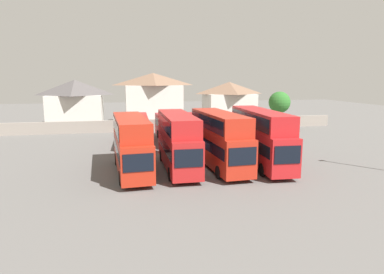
{
  "coord_description": "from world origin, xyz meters",
  "views": [
    {
      "loc": [
        -6.69,
        -28.94,
        8.1
      ],
      "look_at": [
        0.0,
        3.0,
        2.4
      ],
      "focal_mm": 31.7,
      "sensor_mm": 36.0,
      "label": 1
    }
  ],
  "objects_px": {
    "house_terrace_left": "(76,102)",
    "house_terrace_centre": "(154,98)",
    "bus_2": "(178,138)",
    "bus_4": "(261,135)",
    "bus_6": "(173,128)",
    "house_terrace_right": "(229,101)",
    "bus_5": "(137,129)",
    "bus_1": "(131,142)",
    "tree_left_of_lot": "(279,103)",
    "bus_3": "(220,137)",
    "bus_7": "(201,127)"
  },
  "relations": [
    {
      "from": "house_terrace_left",
      "to": "house_terrace_centre",
      "type": "height_order",
      "value": "house_terrace_centre"
    },
    {
      "from": "bus_2",
      "to": "bus_4",
      "type": "height_order",
      "value": "bus_4"
    },
    {
      "from": "bus_4",
      "to": "bus_6",
      "type": "bearing_deg",
      "value": -150.44
    },
    {
      "from": "house_terrace_right",
      "to": "bus_5",
      "type": "bearing_deg",
      "value": -132.99
    },
    {
      "from": "bus_4",
      "to": "bus_6",
      "type": "height_order",
      "value": "bus_4"
    },
    {
      "from": "bus_5",
      "to": "house_terrace_right",
      "type": "relative_size",
      "value": 1.23
    },
    {
      "from": "bus_5",
      "to": "bus_6",
      "type": "xyz_separation_m",
      "value": [
        4.44,
        0.15,
        -0.08
      ]
    },
    {
      "from": "bus_1",
      "to": "bus_2",
      "type": "xyz_separation_m",
      "value": [
        4.09,
        0.41,
        0.07
      ]
    },
    {
      "from": "bus_4",
      "to": "house_terrace_centre",
      "type": "bearing_deg",
      "value": -164.68
    },
    {
      "from": "house_terrace_centre",
      "to": "tree_left_of_lot",
      "type": "xyz_separation_m",
      "value": [
        18.97,
        -11.04,
        -0.37
      ]
    },
    {
      "from": "bus_3",
      "to": "house_terrace_right",
      "type": "height_order",
      "value": "house_terrace_right"
    },
    {
      "from": "bus_4",
      "to": "bus_7",
      "type": "height_order",
      "value": "bus_4"
    },
    {
      "from": "house_terrace_left",
      "to": "house_terrace_centre",
      "type": "bearing_deg",
      "value": 1.04
    },
    {
      "from": "bus_2",
      "to": "house_terrace_left",
      "type": "xyz_separation_m",
      "value": [
        -12.43,
        31.55,
        1.2
      ]
    },
    {
      "from": "house_terrace_centre",
      "to": "house_terrace_right",
      "type": "xyz_separation_m",
      "value": [
        14.22,
        0.19,
        -0.81
      ]
    },
    {
      "from": "house_terrace_centre",
      "to": "tree_left_of_lot",
      "type": "bearing_deg",
      "value": -30.19
    },
    {
      "from": "house_terrace_centre",
      "to": "bus_3",
      "type": "bearing_deg",
      "value": -84.91
    },
    {
      "from": "bus_7",
      "to": "house_terrace_centre",
      "type": "bearing_deg",
      "value": -169.04
    },
    {
      "from": "house_terrace_left",
      "to": "house_terrace_right",
      "type": "bearing_deg",
      "value": 0.91
    },
    {
      "from": "bus_4",
      "to": "house_terrace_right",
      "type": "relative_size",
      "value": 1.28
    },
    {
      "from": "bus_2",
      "to": "bus_3",
      "type": "xyz_separation_m",
      "value": [
        3.77,
        -0.34,
        0.04
      ]
    },
    {
      "from": "bus_4",
      "to": "tree_left_of_lot",
      "type": "bearing_deg",
      "value": 152.96
    },
    {
      "from": "bus_1",
      "to": "house_terrace_centre",
      "type": "distance_m",
      "value": 32.64
    },
    {
      "from": "bus_7",
      "to": "bus_1",
      "type": "bearing_deg",
      "value": -36.66
    },
    {
      "from": "house_terrace_left",
      "to": "bus_7",
      "type": "bearing_deg",
      "value": -46.53
    },
    {
      "from": "house_terrace_left",
      "to": "tree_left_of_lot",
      "type": "height_order",
      "value": "house_terrace_left"
    },
    {
      "from": "bus_1",
      "to": "house_terrace_left",
      "type": "height_order",
      "value": "house_terrace_left"
    },
    {
      "from": "bus_3",
      "to": "bus_7",
      "type": "relative_size",
      "value": 0.99
    },
    {
      "from": "bus_2",
      "to": "bus_5",
      "type": "bearing_deg",
      "value": -166.01
    },
    {
      "from": "bus_1",
      "to": "house_terrace_left",
      "type": "bearing_deg",
      "value": -168.83
    },
    {
      "from": "bus_7",
      "to": "house_terrace_left",
      "type": "xyz_separation_m",
      "value": [
        -17.63,
        18.59,
        2.12
      ]
    },
    {
      "from": "bus_6",
      "to": "house_terrace_right",
      "type": "xyz_separation_m",
      "value": [
        13.66,
        19.27,
        1.9
      ]
    },
    {
      "from": "bus_1",
      "to": "bus_6",
      "type": "distance_m",
      "value": 14.28
    },
    {
      "from": "bus_1",
      "to": "bus_5",
      "type": "relative_size",
      "value": 0.91
    },
    {
      "from": "bus_1",
      "to": "bus_3",
      "type": "relative_size",
      "value": 0.99
    },
    {
      "from": "bus_6",
      "to": "house_terrace_left",
      "type": "height_order",
      "value": "house_terrace_left"
    },
    {
      "from": "tree_left_of_lot",
      "to": "bus_5",
      "type": "bearing_deg",
      "value": -160.29
    },
    {
      "from": "bus_1",
      "to": "bus_3",
      "type": "height_order",
      "value": "bus_3"
    },
    {
      "from": "bus_1",
      "to": "bus_5",
      "type": "height_order",
      "value": "bus_1"
    },
    {
      "from": "bus_6",
      "to": "house_terrace_right",
      "type": "distance_m",
      "value": 23.69
    },
    {
      "from": "bus_6",
      "to": "house_terrace_right",
      "type": "bearing_deg",
      "value": 140.84
    },
    {
      "from": "bus_1",
      "to": "bus_6",
      "type": "height_order",
      "value": "bus_1"
    },
    {
      "from": "bus_5",
      "to": "tree_left_of_lot",
      "type": "distance_m",
      "value": 24.38
    },
    {
      "from": "bus_1",
      "to": "bus_5",
      "type": "distance_m",
      "value": 13.05
    },
    {
      "from": "house_terrace_left",
      "to": "bus_6",
      "type": "bearing_deg",
      "value": -53.58
    },
    {
      "from": "bus_1",
      "to": "bus_7",
      "type": "relative_size",
      "value": 0.97
    },
    {
      "from": "bus_3",
      "to": "tree_left_of_lot",
      "type": "xyz_separation_m",
      "value": [
        16.11,
        21.09,
        1.38
      ]
    },
    {
      "from": "bus_3",
      "to": "bus_6",
      "type": "xyz_separation_m",
      "value": [
        -2.3,
        13.05,
        -0.96
      ]
    },
    {
      "from": "tree_left_of_lot",
      "to": "house_terrace_right",
      "type": "bearing_deg",
      "value": 112.95
    },
    {
      "from": "bus_5",
      "to": "house_terrace_centre",
      "type": "relative_size",
      "value": 1.11
    }
  ]
}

